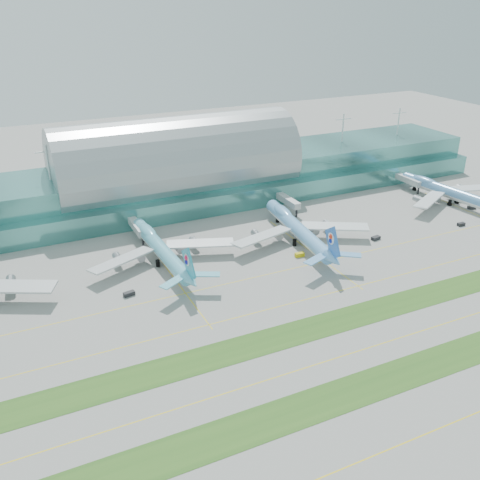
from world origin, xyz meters
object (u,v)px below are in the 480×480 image
terminal (177,175)px  airliner_b (160,248)px  airliner_c (297,228)px  airliner_d (448,191)px

terminal → airliner_b: (-28.60, -60.63, -8.45)m
airliner_c → airliner_b: bearing=-179.5°
terminal → airliner_b: bearing=-115.3°
airliner_c → airliner_d: size_ratio=1.03×
airliner_b → airliner_d: size_ratio=0.98×
terminal → airliner_c: 74.13m
terminal → airliner_d: size_ratio=4.91×
airliner_b → airliner_c: airliner_c is taller
airliner_b → airliner_c: size_ratio=0.95×
airliner_c → airliner_d: bearing=11.8°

